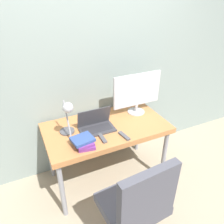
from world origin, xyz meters
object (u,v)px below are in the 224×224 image
(desk_lamp, at_px, (68,115))
(office_chair, at_px, (138,203))
(book_stack, at_px, (84,142))
(laptop, at_px, (96,125))
(monitor, at_px, (137,92))

(desk_lamp, height_order, office_chair, desk_lamp)
(book_stack, bearing_deg, laptop, 45.74)
(monitor, xyz_separation_m, office_chair, (-0.56, -1.00, -0.47))
(monitor, relative_size, book_stack, 2.57)
(office_chair, bearing_deg, desk_lamp, 110.97)
(book_stack, bearing_deg, office_chair, -70.64)
(desk_lamp, distance_m, book_stack, 0.30)
(monitor, xyz_separation_m, book_stack, (-0.78, -0.35, -0.22))
(office_chair, bearing_deg, monitor, 60.96)
(monitor, height_order, book_stack, monitor)
(laptop, bearing_deg, monitor, 13.61)
(laptop, distance_m, book_stack, 0.30)
(laptop, relative_size, desk_lamp, 0.87)
(book_stack, bearing_deg, desk_lamp, 116.58)
(desk_lamp, bearing_deg, book_stack, -63.42)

